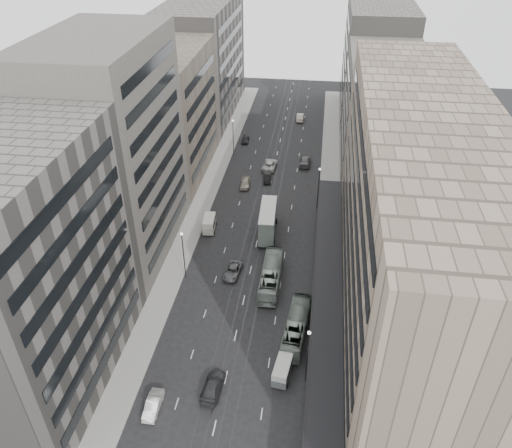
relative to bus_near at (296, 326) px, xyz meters
The scene contains 28 objects.
ground 8.49m from the bus_near, 164.33° to the right, with size 220.00×220.00×0.00m, color black.
sidewalk_right 35.50m from the bus_near, 83.60° to the left, with size 4.00×125.00×0.15m, color gray.
sidewalk_left 40.57m from the bus_near, 119.63° to the left, with size 4.00×125.00×0.15m, color gray.
department_store 19.81m from the bus_near, 23.19° to the left, with size 19.20×60.00×30.00m.
building_right_mid 52.58m from the bus_near, 74.86° to the left, with size 15.00×28.00×24.00m, color #534F48.
building_right_far 81.83m from the bus_near, 80.42° to the left, with size 15.00×32.00×28.00m, color #635E59.
building_left_a 34.05m from the bus_near, 160.86° to the right, with size 15.00×28.00×30.00m, color #635E59.
building_left_b 37.31m from the bus_near, 150.46° to the left, with size 15.00×26.00×34.00m, color #534F48.
building_left_c 53.91m from the bus_near, 124.03° to the left, with size 15.00×28.00×25.00m, color #6D6355.
building_left_d 83.17m from the bus_near, 111.06° to the left, with size 15.00×38.00×28.00m, color #635E59.
lamp_right_near 8.30m from the bus_near, 77.15° to the right, with size 0.44×0.44×8.32m.
lamp_right_far 32.99m from the bus_near, 87.11° to the left, with size 0.44×0.44×8.32m.
lamp_left_near 20.57m from the bus_near, 151.23° to the left, with size 0.44×0.44×8.32m.
lamp_left_far 55.77m from the bus_near, 108.59° to the left, with size 0.44×0.44×8.32m.
bus_near is the anchor object (origin of this frame).
bus_far 10.96m from the bus_near, 114.27° to the left, with size 2.73×11.66×3.25m, color #919C94.
double_decker 23.84m from the bus_near, 105.95° to the left, with size 3.23×9.38×5.07m.
vw_microbus 7.26m from the bus_near, 99.41° to the right, with size 2.47×4.57×2.35m.
panel_van 28.17m from the bus_near, 126.53° to the left, with size 2.35×4.31×2.62m.
sedan_1 20.74m from the bus_near, 138.36° to the right, with size 1.51×4.34×1.43m, color silver.
sedan_2 15.50m from the bus_near, 133.39° to the left, with size 2.26×4.89×1.36m, color #5A5A5C.
sedan_3 13.84m from the bus_near, 131.78° to the right, with size 2.17×5.35×1.55m, color #2B2B2E.
sedan_4 41.02m from the bus_near, 108.42° to the left, with size 1.92×4.76×1.62m, color gray.
sedan_5 42.64m from the bus_near, 101.92° to the left, with size 1.41×4.05×1.34m, color black.
sedan_6 48.27m from the bus_near, 100.66° to the left, with size 2.72×5.91×1.64m, color #BCBCB7.
sedan_7 50.05m from the bus_near, 91.78° to the left, with size 2.26×5.56×1.61m, color #4E4E50.
sedan_8 61.98m from the bus_near, 105.11° to the left, with size 1.59×3.95×1.35m, color #252527.
sedan_9 75.02m from the bus_near, 93.19° to the left, with size 1.74×5.00×1.65m, color #C2B2A0.
Camera 1 is at (9.12, -45.35, 49.96)m, focal length 35.00 mm.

